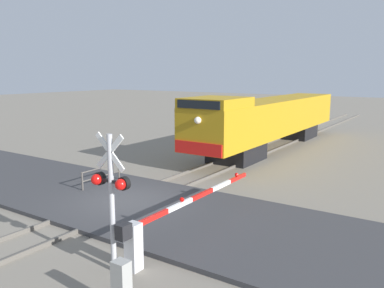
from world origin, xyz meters
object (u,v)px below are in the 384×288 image
at_px(locomotive, 270,118).
at_px(crossing_gate, 157,226).
at_px(utility_cabinet, 122,287).
at_px(crossing_signal, 111,189).
at_px(guard_railing, 101,174).

bearing_deg(locomotive, crossing_gate, -77.30).
bearing_deg(utility_cabinet, crossing_signal, 140.42).
height_order(locomotive, crossing_signal, locomotive).
relative_size(crossing_signal, crossing_gate, 0.52).
xyz_separation_m(crossing_gate, utility_cabinet, (1.07, -2.56, -0.29)).
relative_size(locomotive, guard_railing, 8.26).
relative_size(locomotive, crossing_gate, 2.70).
bearing_deg(crossing_gate, utility_cabinet, -67.30).
bearing_deg(utility_cabinet, crossing_gate, 112.70).
distance_m(locomotive, crossing_gate, 17.56).
height_order(locomotive, guard_railing, locomotive).
xyz_separation_m(crossing_gate, guard_railing, (-6.34, 3.89, -0.28)).
bearing_deg(crossing_signal, crossing_gate, 73.13).
bearing_deg(locomotive, guard_railing, -100.68).
relative_size(crossing_gate, utility_cabinet, 5.86).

